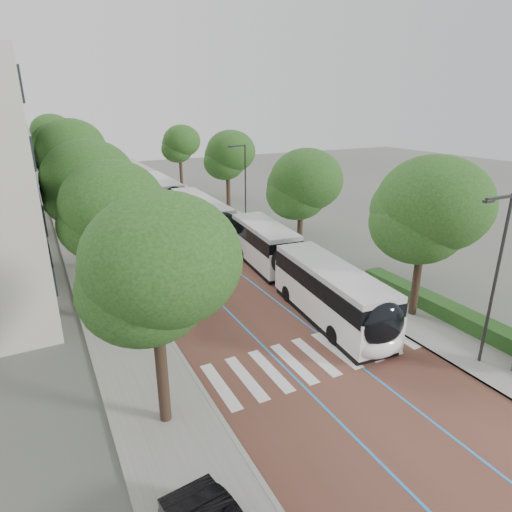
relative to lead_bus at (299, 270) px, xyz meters
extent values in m
plane|color=#51544C|center=(-3.45, -7.57, -1.63)|extent=(160.00, 160.00, 0.00)
cube|color=brown|center=(-3.45, 32.43, -1.62)|extent=(11.00, 140.00, 0.02)
cube|color=gray|center=(-10.95, 32.43, -1.57)|extent=(4.00, 140.00, 0.12)
cube|color=gray|center=(4.05, 32.43, -1.57)|extent=(4.00, 140.00, 0.12)
cube|color=gray|center=(-9.05, 32.43, -1.57)|extent=(0.20, 140.00, 0.14)
cube|color=gray|center=(2.15, 32.43, -1.57)|extent=(0.20, 140.00, 0.14)
cube|color=silver|center=(-8.25, -6.57, -1.60)|extent=(0.55, 3.60, 0.01)
cube|color=silver|center=(-7.00, -6.57, -1.60)|extent=(0.55, 3.60, 0.01)
cube|color=silver|center=(-5.75, -6.57, -1.60)|extent=(0.55, 3.60, 0.01)
cube|color=silver|center=(-4.50, -6.57, -1.60)|extent=(0.55, 3.60, 0.01)
cube|color=silver|center=(-3.25, -6.57, -1.60)|extent=(0.55, 3.60, 0.01)
cube|color=silver|center=(-2.00, -6.57, -1.60)|extent=(0.55, 3.60, 0.01)
cube|color=silver|center=(-0.75, -6.57, -1.60)|extent=(0.55, 3.60, 0.01)
cube|color=silver|center=(0.50, -6.57, -1.60)|extent=(0.55, 3.60, 0.01)
cube|color=silver|center=(1.75, -6.57, -1.60)|extent=(0.55, 3.60, 0.01)
cube|color=#2A82D5|center=(-5.05, 32.43, -1.60)|extent=(0.12, 126.00, 0.01)
cube|color=#2A82D5|center=(-1.85, 32.43, -1.60)|extent=(0.12, 126.00, 0.01)
cube|color=black|center=(-13.90, 20.43, 1.37)|extent=(0.12, 38.00, 1.60)
cube|color=black|center=(-13.90, 20.43, 4.57)|extent=(0.12, 38.00, 1.60)
cube|color=black|center=(-13.90, 20.43, 7.77)|extent=(0.12, 38.00, 1.60)
cube|color=black|center=(-13.90, 20.43, 10.77)|extent=(0.12, 38.00, 1.60)
cube|color=#1B4518|center=(5.65, -7.57, -1.11)|extent=(1.20, 14.00, 0.80)
cylinder|color=#2A2A2C|center=(3.35, -10.57, 2.49)|extent=(0.14, 0.14, 8.00)
cube|color=#2A2A2C|center=(2.55, -10.57, 6.39)|extent=(1.70, 0.12, 0.12)
cube|color=#2A2A2C|center=(1.85, -10.57, 6.31)|extent=(0.50, 0.20, 0.10)
cylinder|color=#2A2A2C|center=(3.35, 14.43, 2.49)|extent=(0.14, 0.14, 8.00)
cube|color=#2A2A2C|center=(2.55, 14.43, 6.39)|extent=(1.70, 0.12, 0.12)
cube|color=#2A2A2C|center=(1.85, 14.43, 6.31)|extent=(0.50, 0.20, 0.10)
cylinder|color=#2A2A2C|center=(-9.55, 0.43, 2.49)|extent=(0.14, 0.14, 8.00)
cylinder|color=black|center=(-10.95, -7.57, 0.53)|extent=(0.44, 0.44, 4.32)
ellipsoid|color=#1B3F14|center=(-10.95, -7.57, 4.46)|extent=(5.41, 5.41, 4.60)
cylinder|color=black|center=(-10.95, 1.43, 0.57)|extent=(0.44, 0.44, 4.39)
ellipsoid|color=#1B3F14|center=(-10.95, 1.43, 4.55)|extent=(5.26, 5.26, 4.47)
cylinder|color=black|center=(-10.95, 10.43, 0.55)|extent=(0.44, 0.44, 4.36)
ellipsoid|color=#1B3F14|center=(-10.95, 10.43, 4.51)|extent=(6.29, 6.29, 5.35)
cylinder|color=black|center=(-10.95, 20.43, 0.99)|extent=(0.44, 0.44, 5.23)
ellipsoid|color=#1B3F14|center=(-10.95, 20.43, 5.75)|extent=(5.80, 5.80, 4.93)
cylinder|color=black|center=(-10.95, 32.43, 0.70)|extent=(0.44, 0.44, 4.65)
ellipsoid|color=#1B3F14|center=(-10.95, 32.43, 4.93)|extent=(6.34, 6.34, 5.39)
cylinder|color=black|center=(-10.95, 47.43, 0.95)|extent=(0.44, 0.44, 5.16)
ellipsoid|color=#1B3F14|center=(-10.95, 47.43, 5.64)|extent=(5.71, 5.71, 4.86)
cylinder|color=black|center=(4.25, -5.57, 0.50)|extent=(0.44, 0.44, 4.26)
ellipsoid|color=#1B3F14|center=(4.25, -5.57, 4.37)|extent=(6.05, 6.05, 5.14)
cylinder|color=black|center=(4.25, 6.43, 0.31)|extent=(0.44, 0.44, 3.88)
ellipsoid|color=#1B3F14|center=(4.25, 6.43, 3.85)|extent=(5.64, 5.64, 4.79)
cylinder|color=black|center=(4.25, 20.43, 0.61)|extent=(0.44, 0.44, 4.48)
ellipsoid|color=#1B3F14|center=(4.25, 20.43, 4.69)|extent=(5.11, 5.11, 4.35)
cylinder|color=black|center=(4.25, 36.43, 0.59)|extent=(0.44, 0.44, 4.43)
ellipsoid|color=#1B3F14|center=(4.25, 36.43, 4.61)|extent=(5.01, 5.01, 4.26)
cylinder|color=black|center=(0.13, 1.29, 0.15)|extent=(2.38, 1.12, 2.30)
cube|color=white|center=(-0.38, -3.81, -0.37)|extent=(3.41, 9.56, 1.82)
cube|color=black|center=(-0.38, -3.81, 0.77)|extent=(3.43, 9.38, 0.97)
cube|color=silver|center=(-0.38, -3.81, 1.42)|extent=(3.34, 9.37, 0.31)
cube|color=black|center=(-0.38, -3.81, -1.45)|extent=(3.32, 9.18, 0.35)
cube|color=white|center=(0.55, 5.59, -0.37)|extent=(3.25, 7.95, 1.82)
cube|color=black|center=(0.55, 5.59, 0.77)|extent=(3.27, 7.80, 0.97)
cube|color=silver|center=(0.55, 5.59, 1.42)|extent=(3.18, 7.79, 0.31)
cube|color=black|center=(0.55, 5.59, -1.45)|extent=(3.17, 7.63, 0.35)
ellipsoid|color=black|center=(-0.82, -8.32, 0.38)|extent=(2.45, 1.33, 2.28)
ellipsoid|color=white|center=(-0.82, -8.37, -0.76)|extent=(2.44, 1.23, 1.14)
cylinder|color=black|center=(-1.72, -5.97, -1.13)|extent=(0.40, 1.02, 1.00)
cylinder|color=black|center=(0.53, -6.19, -1.13)|extent=(0.40, 1.02, 1.00)
cylinder|color=black|center=(-0.41, 7.37, -1.13)|extent=(0.40, 1.02, 1.00)
cylinder|color=black|center=(1.84, 7.14, -1.13)|extent=(0.40, 1.02, 1.00)
cylinder|color=black|center=(-1.20, -0.64, -1.13)|extent=(0.40, 1.02, 1.00)
cylinder|color=black|center=(1.05, -0.86, -1.13)|extent=(0.40, 1.02, 1.00)
cube|color=white|center=(-0.39, 16.50, -0.37)|extent=(2.92, 12.08, 1.82)
cube|color=black|center=(-0.39, 16.50, 0.77)|extent=(2.95, 11.84, 0.97)
cube|color=silver|center=(-0.39, 16.50, 1.42)|extent=(2.86, 11.84, 0.31)
cube|color=black|center=(-0.39, 16.50, -1.45)|extent=(2.85, 11.60, 0.35)
ellipsoid|color=black|center=(-0.60, 10.65, 0.38)|extent=(2.39, 1.18, 2.28)
ellipsoid|color=white|center=(-0.60, 10.60, -0.76)|extent=(2.38, 1.08, 1.14)
cylinder|color=black|center=(-1.65, 12.94, -1.13)|extent=(0.33, 1.01, 1.00)
cylinder|color=black|center=(0.61, 12.86, -1.13)|extent=(0.33, 1.01, 1.00)
cylinder|color=black|center=(-1.39, 20.34, -1.13)|extent=(0.33, 1.01, 1.00)
cylinder|color=black|center=(0.87, 20.26, -1.13)|extent=(0.33, 1.01, 1.00)
cube|color=white|center=(-0.60, 29.65, -0.37)|extent=(2.74, 12.05, 1.82)
cube|color=black|center=(-0.60, 29.65, 0.77)|extent=(2.77, 11.81, 0.97)
cube|color=silver|center=(-0.60, 29.65, 1.42)|extent=(2.68, 11.81, 0.31)
cube|color=black|center=(-0.60, 29.65, -1.45)|extent=(2.68, 11.57, 0.35)
ellipsoid|color=black|center=(-0.71, 23.80, 0.38)|extent=(2.37, 1.15, 2.28)
ellipsoid|color=white|center=(-0.71, 23.75, -0.76)|extent=(2.37, 1.05, 1.14)
cylinder|color=black|center=(-1.80, 26.07, -1.13)|extent=(0.32, 1.01, 1.00)
cylinder|color=black|center=(0.46, 26.03, -1.13)|extent=(0.32, 1.01, 1.00)
cylinder|color=black|center=(-1.65, 33.47, -1.13)|extent=(0.32, 1.01, 1.00)
cylinder|color=black|center=(0.61, 33.43, -1.13)|extent=(0.32, 1.01, 1.00)
camera|label=1|loc=(-14.08, -21.10, 9.98)|focal=30.00mm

